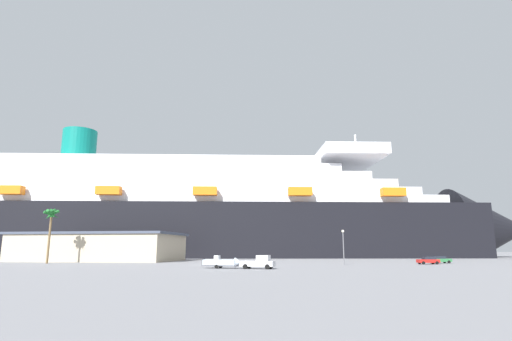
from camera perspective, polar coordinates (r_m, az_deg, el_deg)
name	(u,v)px	position (r m, az deg, el deg)	size (l,w,h in m)	color
ground_plane	(225,261)	(113.91, -4.37, -12.62)	(600.00, 600.00, 0.00)	gray
cruise_ship	(170,216)	(155.56, -12.06, -6.29)	(273.88, 61.91, 53.39)	black
terminal_building	(100,247)	(117.75, -21.24, -10.05)	(44.11, 25.55, 7.42)	#B7A88C
pickup_truck	(259,262)	(67.70, 0.42, -12.90)	(5.91, 3.24, 2.20)	silver
small_boat_on_trailer	(224,263)	(69.73, -4.60, -12.87)	(7.95, 3.19, 2.15)	#595960
palm_tree	(51,218)	(102.98, -27.03, -6.05)	(3.30, 3.44, 12.19)	brown
street_lamp	(343,242)	(85.58, 12.26, -9.82)	(0.56, 0.56, 7.07)	slate
parked_car_green_wagon	(440,260)	(102.24, 24.57, -11.40)	(5.00, 2.57, 1.58)	#2D723F
parked_car_red_hatchback	(428,260)	(94.81, 23.22, -11.61)	(4.65, 2.45, 1.58)	red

